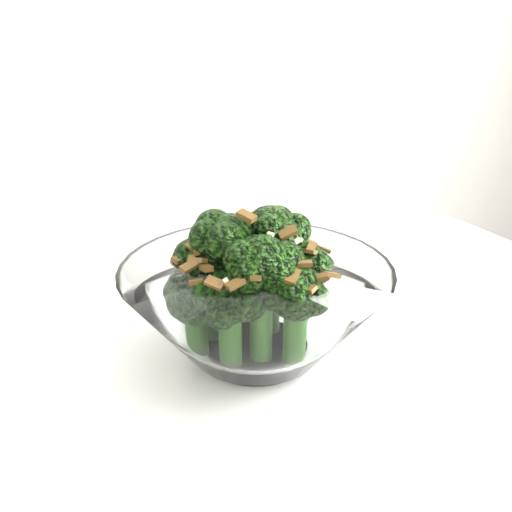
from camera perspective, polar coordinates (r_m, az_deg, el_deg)
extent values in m
cube|color=white|center=(0.44, -11.84, -23.66)|extent=(1.38, 1.12, 0.04)
cylinder|color=white|center=(1.12, 13.57, -16.03)|extent=(0.04, 0.04, 0.71)
cylinder|color=white|center=(0.54, 0.00, -9.48)|extent=(0.10, 0.10, 0.01)
cylinder|color=#225015|center=(0.53, -2.58, -4.40)|extent=(0.02, 0.02, 0.08)
sphere|color=#1B440C|center=(0.50, -2.69, 1.20)|extent=(0.06, 0.06, 0.06)
cylinder|color=#225015|center=(0.53, -4.40, -5.31)|extent=(0.02, 0.02, 0.06)
sphere|color=#1B440C|center=(0.51, -4.55, -1.08)|extent=(0.05, 0.05, 0.05)
cylinder|color=#225015|center=(0.53, 4.16, -5.37)|extent=(0.02, 0.02, 0.06)
sphere|color=#1B440C|center=(0.51, 4.30, -0.99)|extent=(0.05, 0.05, 0.05)
cylinder|color=#225015|center=(0.50, 0.51, -6.44)|extent=(0.02, 0.02, 0.08)
sphere|color=#1B440C|center=(0.47, 0.53, -0.88)|extent=(0.05, 0.05, 0.05)
cylinder|color=#225015|center=(0.56, 4.48, -4.48)|extent=(0.02, 0.02, 0.05)
sphere|color=#1B440C|center=(0.55, 4.59, -1.31)|extent=(0.04, 0.04, 0.04)
cylinder|color=#225015|center=(0.54, 1.37, -3.42)|extent=(0.02, 0.02, 0.09)
sphere|color=#1B440C|center=(0.52, 1.43, 2.19)|extent=(0.05, 0.05, 0.05)
cylinder|color=#225015|center=(0.51, -5.96, -7.70)|extent=(0.02, 0.02, 0.04)
sphere|color=#1B440C|center=(0.50, -6.12, -4.36)|extent=(0.05, 0.05, 0.05)
cylinder|color=#225015|center=(0.50, 3.90, -7.91)|extent=(0.02, 0.02, 0.06)
sphere|color=#1B440C|center=(0.48, 4.03, -3.69)|extent=(0.05, 0.05, 0.05)
cylinder|color=#225015|center=(0.49, -2.59, -8.22)|extent=(0.02, 0.02, 0.06)
sphere|color=#1B440C|center=(0.47, -2.68, -4.17)|extent=(0.05, 0.05, 0.05)
cylinder|color=#225015|center=(0.57, -0.24, -3.96)|extent=(0.02, 0.02, 0.05)
sphere|color=#1B440C|center=(0.56, -0.24, -0.71)|extent=(0.04, 0.04, 0.04)
cube|color=brown|center=(0.47, 6.30, -2.18)|extent=(0.02, 0.01, 0.01)
cube|color=brown|center=(0.54, 2.17, 3.03)|extent=(0.02, 0.01, 0.01)
cube|color=brown|center=(0.46, -5.97, -2.57)|extent=(0.01, 0.01, 0.01)
cube|color=brown|center=(0.46, -0.54, 0.32)|extent=(0.01, 0.02, 0.01)
cube|color=brown|center=(0.52, 6.75, 0.69)|extent=(0.02, 0.01, 0.01)
cube|color=brown|center=(0.45, 5.05, -3.28)|extent=(0.02, 0.02, 0.01)
cube|color=brown|center=(0.48, -0.96, 4.03)|extent=(0.02, 0.02, 0.01)
cube|color=brown|center=(0.47, -5.00, -1.19)|extent=(0.01, 0.02, 0.01)
cube|color=brown|center=(0.44, -2.08, -2.78)|extent=(0.02, 0.01, 0.01)
cube|color=brown|center=(0.48, -2.25, 2.56)|extent=(0.02, 0.02, 0.01)
cube|color=brown|center=(0.46, -2.27, 0.21)|extent=(0.01, 0.02, 0.00)
cube|color=brown|center=(0.53, 3.72, 2.68)|extent=(0.01, 0.02, 0.01)
cube|color=brown|center=(0.49, -6.45, -0.65)|extent=(0.01, 0.02, 0.01)
cube|color=brown|center=(0.55, 1.52, 2.26)|extent=(0.02, 0.02, 0.01)
cube|color=brown|center=(0.55, 3.02, 2.02)|extent=(0.02, 0.01, 0.01)
cube|color=brown|center=(0.51, -7.61, -0.31)|extent=(0.02, 0.02, 0.00)
cube|color=brown|center=(0.48, 3.24, 2.36)|extent=(0.02, 0.01, 0.01)
cube|color=brown|center=(0.50, -6.37, 0.95)|extent=(0.01, 0.02, 0.01)
cube|color=brown|center=(0.47, -6.66, -1.01)|extent=(0.02, 0.02, 0.01)
cube|color=brown|center=(0.50, 3.28, 2.82)|extent=(0.02, 0.01, 0.01)
cube|color=brown|center=(0.56, -1.16, 2.48)|extent=(0.01, 0.02, 0.01)
cube|color=brown|center=(0.47, -2.97, 1.24)|extent=(0.02, 0.01, 0.01)
cube|color=brown|center=(0.46, -1.87, -0.02)|extent=(0.01, 0.02, 0.01)
cube|color=brown|center=(0.47, 4.89, -0.77)|extent=(0.01, 0.01, 0.00)
cube|color=brown|center=(0.52, -3.00, 2.68)|extent=(0.01, 0.01, 0.01)
cube|color=brown|center=(0.53, -4.79, 2.06)|extent=(0.01, 0.02, 0.01)
cube|color=brown|center=(0.49, 5.28, 0.48)|extent=(0.02, 0.02, 0.01)
cube|color=brown|center=(0.49, 2.82, 2.51)|extent=(0.01, 0.01, 0.01)
cube|color=brown|center=(0.56, 2.68, 2.32)|extent=(0.01, 0.02, 0.01)
cube|color=brown|center=(0.45, 0.02, -2.15)|extent=(0.01, 0.02, 0.01)
cube|color=brown|center=(0.53, -5.98, 0.91)|extent=(0.01, 0.01, 0.01)
cube|color=brown|center=(0.45, -4.16, -2.71)|extent=(0.02, 0.02, 0.01)
cube|color=brown|center=(0.53, 3.27, 2.16)|extent=(0.02, 0.01, 0.01)
cube|color=brown|center=(0.48, -2.84, 1.50)|extent=(0.02, 0.01, 0.01)
cube|color=brown|center=(0.48, -5.60, -0.43)|extent=(0.01, 0.01, 0.01)
cube|color=brown|center=(0.50, -4.04, 2.11)|extent=(0.02, 0.02, 0.01)
cube|color=brown|center=(0.49, -5.82, 0.58)|extent=(0.01, 0.01, 0.01)
cube|color=brown|center=(0.48, -2.52, 2.29)|extent=(0.02, 0.01, 0.01)
cube|color=brown|center=(0.50, 1.25, 3.85)|extent=(0.01, 0.02, 0.01)
cube|color=brown|center=(0.52, -5.97, 0.95)|extent=(0.01, 0.02, 0.01)
cube|color=brown|center=(0.53, -5.99, 1.40)|extent=(0.01, 0.02, 0.00)
cube|color=brown|center=(0.48, 7.49, -1.85)|extent=(0.02, 0.01, 0.01)
cube|color=brown|center=(0.49, 5.56, 0.87)|extent=(0.01, 0.01, 0.01)
cube|color=brown|center=(0.45, 3.70, -2.04)|extent=(0.02, 0.02, 0.01)
cube|color=brown|center=(0.51, -1.19, 3.35)|extent=(0.02, 0.01, 0.01)
cube|color=beige|center=(0.46, 2.35, 0.70)|extent=(0.01, 0.01, 0.00)
cube|color=beige|center=(0.45, -3.03, -2.49)|extent=(0.01, 0.01, 0.00)
cube|color=beige|center=(0.53, 2.97, 2.74)|extent=(0.00, 0.00, 0.00)
cube|color=beige|center=(0.51, -6.35, 0.87)|extent=(0.01, 0.01, 0.00)
cube|color=beige|center=(0.47, -2.54, 1.65)|extent=(0.01, 0.01, 0.01)
cube|color=beige|center=(0.50, 4.08, 2.48)|extent=(0.01, 0.01, 0.00)
cube|color=beige|center=(0.50, 2.22, 3.41)|extent=(0.01, 0.01, 0.01)
cube|color=beige|center=(0.48, 4.08, 1.52)|extent=(0.01, 0.01, 0.01)
cube|color=beige|center=(0.55, -1.21, 2.57)|extent=(0.01, 0.01, 0.01)
cube|color=beige|center=(0.54, 3.30, 2.40)|extent=(0.01, 0.01, 0.01)
cube|color=beige|center=(0.51, -4.05, 1.91)|extent=(0.01, 0.01, 0.00)
cube|color=beige|center=(0.52, 5.36, 1.71)|extent=(0.01, 0.01, 0.00)
cube|color=beige|center=(0.49, 4.43, 1.60)|extent=(0.01, 0.01, 0.00)
cube|color=beige|center=(0.55, -1.25, 2.67)|extent=(0.01, 0.01, 0.00)
cube|color=beige|center=(0.48, -4.04, 1.75)|extent=(0.01, 0.01, 0.00)
cube|color=beige|center=(0.47, 1.43, 2.11)|extent=(0.01, 0.01, 0.01)
cube|color=beige|center=(0.49, -4.35, 2.04)|extent=(0.01, 0.01, 0.01)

